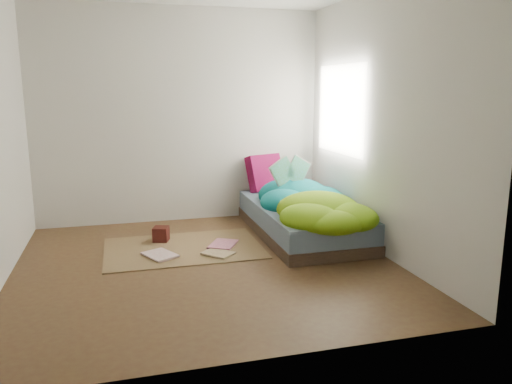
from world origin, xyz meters
TOP-DOWN VIEW (x-y plane):
  - ground at (0.00, 0.00)m, footprint 3.50×3.50m
  - room_walls at (0.01, 0.01)m, footprint 3.54×3.54m
  - bed at (1.22, 0.72)m, footprint 1.00×2.00m
  - duvet at (1.22, 0.50)m, footprint 0.96×1.84m
  - rug at (-0.15, 0.55)m, footprint 1.60×1.10m
  - pillow_floral at (1.34, 1.54)m, footprint 0.54×0.36m
  - pillow_magenta at (1.05, 1.63)m, footprint 0.48×0.30m
  - open_book at (1.13, 0.88)m, footprint 0.45×0.20m
  - wooden_box at (-0.35, 0.85)m, footprint 0.20×0.20m
  - floor_book_a at (-0.52, 0.28)m, footprint 0.37×0.41m
  - floor_book_b at (0.15, 0.55)m, footprint 0.38×0.42m
  - floor_book_c at (0.07, 0.17)m, footprint 0.35×0.36m

SIDE VIEW (x-z plane):
  - ground at x=0.00m, z-range 0.00..0.00m
  - rug at x=-0.15m, z-range 0.00..0.01m
  - floor_book_c at x=0.07m, z-range 0.01..0.03m
  - floor_book_a at x=-0.52m, z-range 0.01..0.04m
  - floor_book_b at x=0.15m, z-range 0.01..0.04m
  - wooden_box at x=-0.35m, z-range 0.01..0.17m
  - bed at x=1.22m, z-range 0.00..0.34m
  - pillow_floral at x=1.34m, z-range 0.34..0.45m
  - duvet at x=1.22m, z-range 0.34..0.68m
  - pillow_magenta at x=1.05m, z-range 0.34..0.80m
  - open_book at x=1.13m, z-range 0.68..0.95m
  - room_walls at x=0.01m, z-range 0.32..2.94m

